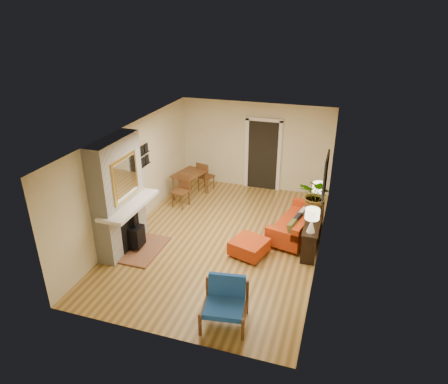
# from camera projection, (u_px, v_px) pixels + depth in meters

# --- Properties ---
(room_shell) EXTENTS (6.50, 6.50, 6.50)m
(room_shell) POSITION_uv_depth(u_px,v_px,m) (271.00, 157.00, 11.12)
(room_shell) COLOR #BA8F47
(room_shell) RESTS_ON ground
(fireplace) EXTENTS (1.09, 1.68, 2.60)m
(fireplace) POSITION_uv_depth(u_px,v_px,m) (120.00, 199.00, 8.69)
(fireplace) COLOR white
(fireplace) RESTS_ON ground
(sofa) EXTENTS (1.19, 1.99, 0.73)m
(sofa) POSITION_uv_depth(u_px,v_px,m) (299.00, 223.00, 9.56)
(sofa) COLOR silver
(sofa) RESTS_ON ground
(ottoman) EXTENTS (0.89, 0.89, 0.36)m
(ottoman) POSITION_uv_depth(u_px,v_px,m) (249.00, 246.00, 8.85)
(ottoman) COLOR silver
(ottoman) RESTS_ON ground
(blue_chair) EXTENTS (0.87, 0.86, 0.81)m
(blue_chair) POSITION_uv_depth(u_px,v_px,m) (225.00, 299.00, 6.90)
(blue_chair) COLOR brown
(blue_chair) RESTS_ON ground
(dining_table) EXTENTS (0.98, 1.73, 0.91)m
(dining_table) POSITION_uv_depth(u_px,v_px,m) (192.00, 178.00, 11.39)
(dining_table) COLOR brown
(dining_table) RESTS_ON ground
(console_table) EXTENTS (0.34, 1.85, 0.72)m
(console_table) POSITION_uv_depth(u_px,v_px,m) (313.00, 223.00, 9.08)
(console_table) COLOR black
(console_table) RESTS_ON ground
(lamp_near) EXTENTS (0.30, 0.30, 0.54)m
(lamp_near) POSITION_uv_depth(u_px,v_px,m) (312.00, 218.00, 8.27)
(lamp_near) COLOR white
(lamp_near) RESTS_ON console_table
(lamp_far) EXTENTS (0.30, 0.30, 0.54)m
(lamp_far) POSITION_uv_depth(u_px,v_px,m) (319.00, 191.00, 9.50)
(lamp_far) COLOR white
(lamp_far) RESTS_ON console_table
(houseplant) EXTENTS (0.93, 0.88, 0.83)m
(houseplant) POSITION_uv_depth(u_px,v_px,m) (317.00, 195.00, 9.08)
(houseplant) COLOR #1E5919
(houseplant) RESTS_ON console_table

